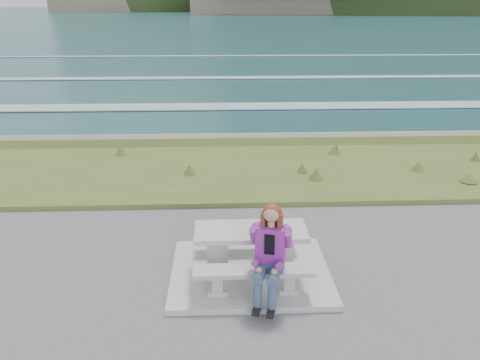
# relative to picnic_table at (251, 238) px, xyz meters

# --- Properties ---
(concrete_slab) EXTENTS (2.60, 2.10, 0.10)m
(concrete_slab) POSITION_rel_picnic_table_xyz_m (-0.00, 0.00, -0.63)
(concrete_slab) COLOR #B0B0AA
(concrete_slab) RESTS_ON ground
(picnic_table) EXTENTS (1.80, 0.75, 0.75)m
(picnic_table) POSITION_rel_picnic_table_xyz_m (0.00, 0.00, 0.00)
(picnic_table) COLOR #B0B0AA
(picnic_table) RESTS_ON concrete_slab
(bench_landward) EXTENTS (1.80, 0.35, 0.45)m
(bench_landward) POSITION_rel_picnic_table_xyz_m (0.00, -0.70, -0.23)
(bench_landward) COLOR #B0B0AA
(bench_landward) RESTS_ON concrete_slab
(bench_seaward) EXTENTS (1.80, 0.35, 0.45)m
(bench_seaward) POSITION_rel_picnic_table_xyz_m (0.00, 0.70, -0.23)
(bench_seaward) COLOR #B0B0AA
(bench_seaward) RESTS_ON concrete_slab
(grass_verge) EXTENTS (160.00, 4.50, 0.22)m
(grass_verge) POSITION_rel_picnic_table_xyz_m (-0.00, 5.00, -0.68)
(grass_verge) COLOR #385821
(grass_verge) RESTS_ON ground
(shore_drop) EXTENTS (160.00, 0.80, 2.20)m
(shore_drop) POSITION_rel_picnic_table_xyz_m (-0.00, 7.90, -0.68)
(shore_drop) COLOR #645A4B
(shore_drop) RESTS_ON ground
(ocean) EXTENTS (1600.00, 1600.00, 0.09)m
(ocean) POSITION_rel_picnic_table_xyz_m (-0.00, 25.09, -2.42)
(ocean) COLOR #1B474E
(ocean) RESTS_ON ground
(seated_woman) EXTENTS (0.60, 0.83, 1.48)m
(seated_woman) POSITION_rel_picnic_table_xyz_m (0.21, -0.84, -0.04)
(seated_woman) COLOR navy
(seated_woman) RESTS_ON concrete_slab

